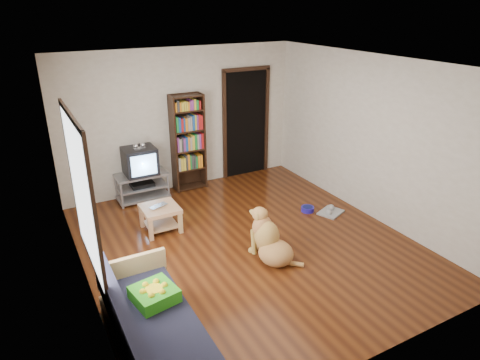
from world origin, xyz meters
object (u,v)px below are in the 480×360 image
laptop (160,207)px  crt_tv (139,160)px  tv_stand (142,186)px  dog (270,241)px  sofa (153,332)px  grey_rag (331,212)px  coffee_table (160,214)px  green_cushion (154,294)px  bookshelf (188,138)px  dog_bowl (308,209)px

laptop → crt_tv: size_ratio=0.50×
tv_stand → dog: 2.89m
laptop → crt_tv: bearing=67.0°
sofa → crt_tv: bearing=75.1°
grey_rag → crt_tv: size_ratio=0.69×
laptop → tv_stand: bearing=67.0°
dog → sofa: bearing=-155.0°
crt_tv → coffee_table: bearing=-93.6°
green_cushion → coffee_table: (0.77, 2.13, -0.21)m
crt_tv → dog: 2.95m
bookshelf → coffee_table: bookshelf is taller
grey_rag → green_cushion: bearing=-159.5°
grey_rag → sofa: bearing=-156.4°
green_cushion → dog: dog is taller
green_cushion → crt_tv: (0.85, 3.38, 0.25)m
laptop → dog_bowl: (2.41, -0.55, -0.37)m
dog_bowl → bookshelf: 2.54m
green_cushion → bookshelf: bearing=52.1°
tv_stand → bookshelf: bearing=5.6°
dog_bowl → laptop: bearing=167.2°
tv_stand → crt_tv: (0.00, 0.02, 0.47)m
grey_rag → crt_tv: 3.43m
crt_tv → tv_stand: bearing=-90.0°
green_cushion → dog: size_ratio=0.50×
crt_tv → coffee_table: crt_tv is taller
grey_rag → sofa: size_ratio=0.22×
grey_rag → crt_tv: (-2.63, 2.08, 0.73)m
laptop → coffee_table: laptop is taller
grey_rag → laptop: bearing=163.6°
green_cushion → dog_bowl: size_ratio=1.92×
dog_bowl → sofa: size_ratio=0.12×
grey_rag → dog: bearing=-158.1°
coffee_table → dog: size_ratio=0.66×
bookshelf → coffee_table: (-1.03, -1.32, -0.72)m
dog_bowl → sofa: 3.78m
crt_tv → coffee_table: (-0.08, -1.25, -0.46)m
bookshelf → sofa: size_ratio=1.00×
dog_bowl → coffee_table: 2.49m
crt_tv → sofa: (-0.97, -3.65, -0.48)m
bookshelf → dog_bowl: bearing=-54.0°
laptop → grey_rag: laptop is taller
laptop → dog: dog is taller
bookshelf → green_cushion: bearing=-117.5°
dog → grey_rag: bearing=21.9°
green_cushion → dog: 1.95m
crt_tv → bookshelf: size_ratio=0.32×
bookshelf → sofa: bookshelf is taller
sofa → grey_rag: bearing=23.6°
grey_rag → dog: dog is taller
laptop → dog_bowl: 2.50m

